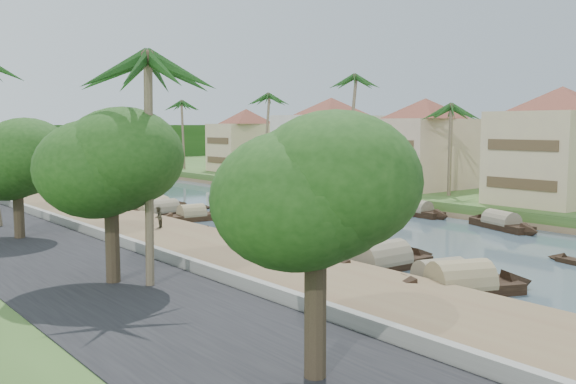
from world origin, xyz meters
TOP-DOWN VIEW (x-y plane):
  - ground at (0.00, 0.00)m, footprint 220.00×220.00m
  - left_bank at (-16.00, 20.00)m, footprint 10.00×180.00m
  - right_bank at (19.00, 20.00)m, footprint 16.00×180.00m
  - retaining_wall at (-20.20, 20.00)m, footprint 0.40×180.00m
  - far_right_fill at (56.00, 20.00)m, footprint 60.00×220.00m
  - treeline at (0.00, 100.00)m, footprint 120.00×14.00m
  - bridge at (0.00, 72.00)m, footprint 28.00×4.00m
  - building_near at (18.99, -2.00)m, footprint 14.85×14.85m
  - building_mid at (19.99, 14.00)m, footprint 14.11×14.11m
  - building_far at (18.99, 28.00)m, footprint 15.59×15.59m
  - building_distant at (19.99, 48.00)m, footprint 12.62×12.62m
  - sampan_0 at (-9.23, -11.44)m, footprint 7.40×3.24m
  - sampan_1 at (-9.72, -13.01)m, footprint 8.45×4.89m
  - sampan_2 at (-8.74, -3.96)m, footprint 9.02×3.10m
  - sampan_3 at (-8.87, -7.08)m, footprint 8.92×2.24m
  - sampan_4 at (-9.18, -4.12)m, footprint 6.44×2.34m
  - sampan_5 at (-9.22, 4.47)m, footprint 7.51×3.01m
  - sampan_6 at (-8.67, 4.87)m, footprint 6.57×2.01m
  - sampan_7 at (-8.97, 7.10)m, footprint 7.37×4.12m
  - sampan_8 at (-7.97, 15.59)m, footprint 6.28×2.04m
  - sampan_9 at (-8.80, 19.44)m, footprint 8.57×3.02m
  - sampan_10 at (-9.78, 19.96)m, footprint 8.06×3.91m
  - sampan_11 at (-8.88, 20.74)m, footprint 8.46×4.79m
  - sampan_12 at (-8.30, 23.23)m, footprint 9.47×2.84m
  - sampan_13 at (-9.69, 31.17)m, footprint 8.91×4.44m
  - sampan_14 at (8.83, -3.02)m, footprint 3.94×8.32m
  - sampan_15 at (9.29, 5.79)m, footprint 1.94×7.38m
  - sampan_16 at (10.21, 26.46)m, footprint 1.72×7.39m
  - canoe_1 at (-5.59, -0.47)m, footprint 4.44×1.36m
  - canoe_2 at (-5.02, 22.34)m, footprint 5.50×2.80m
  - palm_1 at (16.00, 7.54)m, footprint 3.20×3.20m
  - palm_2 at (15.00, 20.69)m, footprint 3.20×3.20m
  - palm_3 at (16.00, 37.79)m, footprint 3.20×3.20m
  - palm_4 at (-23.00, -7.27)m, footprint 3.20×3.20m
  - palm_7 at (14.00, 56.28)m, footprint 3.20×3.20m
  - tree_0 at (-24.00, -18.97)m, footprint 4.47×4.47m
  - tree_1 at (-24.00, -5.79)m, footprint 5.09×5.09m
  - tree_2 at (-24.00, 7.87)m, footprint 5.33×5.33m
  - tree_6 at (24.00, 31.46)m, footprint 4.01×4.01m
  - person_near at (-13.59, -0.90)m, footprint 0.71×0.56m
  - person_far at (-14.20, 9.37)m, footprint 0.93×0.93m

SIDE VIEW (x-z plane):
  - ground at x=0.00m, z-range 0.00..0.00m
  - canoe_2 at x=-5.02m, z-range -0.31..0.51m
  - canoe_1 at x=-5.59m, z-range -0.25..0.45m
  - left_bank at x=-16.00m, z-range 0.00..0.80m
  - sampan_16 at x=10.21m, z-range -0.52..1.33m
  - sampan_4 at x=-9.18m, z-range -0.52..1.33m
  - sampan_0 at x=-9.23m, z-range -0.57..1.39m
  - sampan_8 at x=-7.97m, z-range -0.57..1.39m
  - sampan_6 at x=-8.67m, z-range -0.58..1.40m
  - sampan_7 at x=-8.97m, z-range -0.58..1.40m
  - sampan_15 at x=9.29m, z-range -0.59..1.41m
  - sampan_14 at x=8.83m, z-range -0.60..1.42m
  - sampan_9 at x=-8.80m, z-range -0.66..1.48m
  - sampan_10 at x=-9.78m, z-range -0.68..1.51m
  - sampan_12 at x=-8.30m, z-range -0.69..1.52m
  - sampan_2 at x=-8.74m, z-range -0.74..1.58m
  - sampan_5 at x=-9.22m, z-range -0.74..1.58m
  - sampan_3 at x=-8.87m, z-range -0.76..1.60m
  - sampan_13 at x=-9.69m, z-range -0.77..1.61m
  - sampan_11 at x=-8.88m, z-range -0.77..1.61m
  - sampan_1 at x=-9.72m, z-range -0.80..1.65m
  - far_right_fill at x=56.00m, z-range 0.00..1.15m
  - right_bank at x=19.00m, z-range 0.00..1.20m
  - retaining_wall at x=-20.20m, z-range 0.80..1.90m
  - person_far at x=-14.20m, z-range 0.80..2.33m
  - person_near at x=-13.59m, z-range 0.80..2.50m
  - bridge at x=0.00m, z-range 0.52..2.92m
  - treeline at x=0.00m, z-range 0.00..8.00m
  - building_distant at x=19.99m, z-range 1.28..10.48m
  - tree_2 at x=-24.00m, z-range 2.56..9.40m
  - building_mid at x=19.99m, z-range 1.28..10.98m
  - tree_0 at x=-24.00m, z-range 2.88..9.69m
  - building_near at x=18.99m, z-range 1.28..11.48m
  - building_far at x=18.99m, z-range 1.28..11.48m
  - tree_1 at x=-24.00m, z-range 2.82..9.99m
  - tree_6 at x=24.00m, z-range 2.94..9.97m
  - palm_1 at x=16.00m, z-range 4.55..14.75m
  - palm_4 at x=-23.00m, z-range 5.11..16.08m
  - palm_7 at x=14.00m, z-range 5.34..17.22m
  - palm_3 at x=16.00m, z-range 5.56..17.90m
  - palm_2 at x=15.00m, z-range 6.22..19.98m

